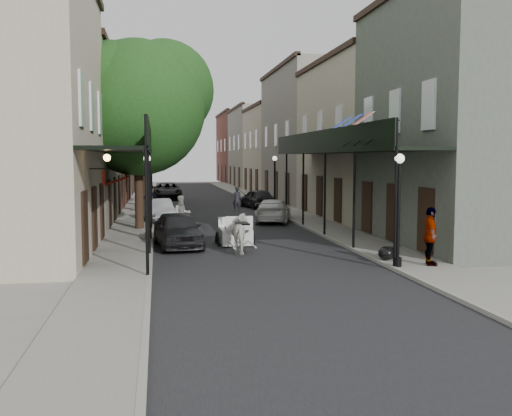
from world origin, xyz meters
name	(u,v)px	position (x,y,z in m)	size (l,w,h in m)	color
ground	(264,263)	(0.00, 0.00, 0.00)	(140.00, 140.00, 0.00)	gray
road	(211,211)	(0.00, 20.00, 0.01)	(8.00, 90.00, 0.01)	black
sidewalk_left	(138,211)	(-5.00, 20.00, 0.06)	(2.20, 90.00, 0.12)	gray
sidewalk_right	(281,209)	(5.00, 20.00, 0.06)	(2.20, 90.00, 0.12)	gray
building_row_left	(97,139)	(-8.60, 30.00, 5.25)	(5.00, 80.00, 10.50)	#B4A990
building_row_right	(297,141)	(8.60, 30.00, 5.25)	(5.00, 80.00, 10.50)	gray
gallery_left	(132,150)	(-4.79, 6.98, 4.05)	(2.20, 18.05, 4.88)	black
gallery_right	(335,150)	(4.79, 6.98, 4.05)	(2.20, 18.05, 4.88)	black
tree_near	(146,103)	(-4.20, 10.18, 6.49)	(7.31, 6.80, 9.63)	#382619
tree_far	(149,129)	(-4.25, 24.18, 5.84)	(6.45, 6.00, 8.61)	#382619
lamppost_right_near	(398,208)	(4.10, -2.00, 2.05)	(0.32, 0.32, 3.71)	black
lamppost_left	(148,195)	(-4.10, 6.00, 2.05)	(0.32, 0.32, 3.71)	black
lamppost_right_far	(275,183)	(4.10, 18.00, 2.05)	(0.32, 0.32, 3.71)	black
horse	(242,234)	(-0.43, 2.29, 0.75)	(0.81, 1.79, 1.51)	silver
carriage	(234,221)	(-0.44, 4.64, 0.98)	(1.58, 2.23, 2.52)	black
pedestrian_walking	(182,214)	(-2.49, 9.07, 0.91)	(0.89, 0.69, 1.83)	#A0A198
pedestrian_sidewalk_left	(150,198)	(-4.20, 18.72, 1.07)	(1.23, 0.71, 1.90)	gray
pedestrian_sidewalk_right	(430,236)	(5.25, -2.00, 1.09)	(1.14, 0.48, 1.95)	gray
car_left_near	(178,229)	(-2.87, 4.16, 0.74)	(1.74, 4.32, 1.47)	black
car_left_mid	(159,210)	(-3.60, 14.00, 0.65)	(1.39, 3.97, 1.31)	#A3A2A8
car_left_far	(167,191)	(-2.81, 32.20, 0.75)	(2.48, 5.37, 1.49)	black
car_right_near	(273,211)	(2.91, 12.67, 0.66)	(1.86, 4.58, 1.33)	silver
car_right_far	(257,198)	(3.60, 21.98, 0.71)	(1.69, 4.20, 1.43)	black
trash_bags	(387,253)	(4.32, -0.66, 0.35)	(0.84, 0.99, 0.49)	black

